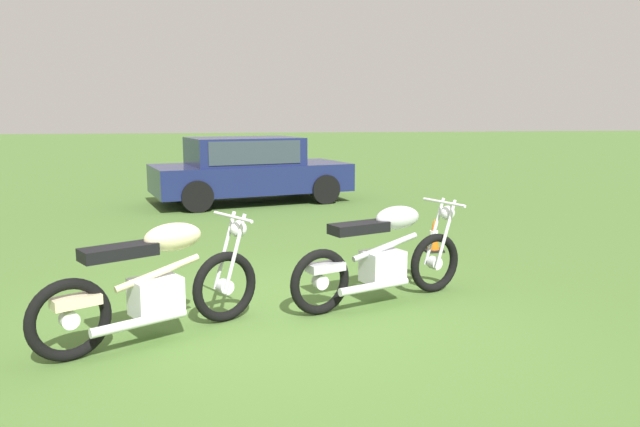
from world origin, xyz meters
TOP-DOWN VIEW (x-y plane):
  - ground_plane at (0.00, 0.00)m, footprint 120.00×120.00m
  - motorcycle_cream at (-1.12, -0.22)m, footprint 1.84×1.22m
  - motorcycle_silver at (1.07, 0.39)m, footprint 2.00×0.99m
  - car_navy at (0.18, 7.72)m, footprint 4.50×2.78m
  - traffic_cone at (2.44, 2.48)m, footprint 0.25×0.25m

SIDE VIEW (x-z plane):
  - ground_plane at x=0.00m, z-range 0.00..0.00m
  - traffic_cone at x=2.44m, z-range -0.02..0.46m
  - motorcycle_silver at x=1.07m, z-range -0.02..1.00m
  - motorcycle_cream at x=-1.12m, z-range -0.01..1.00m
  - car_navy at x=0.18m, z-range 0.08..1.51m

